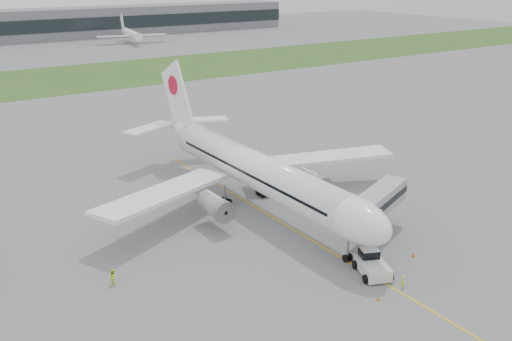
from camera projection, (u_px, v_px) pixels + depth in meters
ground at (272, 217)px, 77.46m from camera, size 600.00×600.00×0.00m
apron_markings at (294, 230)px, 73.55m from camera, size 70.00×70.00×0.04m
grass_strip at (42, 81)px, 171.42m from camera, size 600.00×50.00×0.02m
airliner at (252, 168)px, 79.39m from camera, size 48.13×53.95×17.88m
pushback_tug at (372, 264)px, 62.85m from camera, size 4.62×5.48×2.46m
jet_bridge at (375, 205)px, 69.31m from camera, size 13.22×8.48×6.37m
safety_cone_left at (378, 299)px, 57.81m from camera, size 0.36×0.36×0.50m
safety_cone_right at (413, 255)px, 66.61m from camera, size 0.40×0.40×0.55m
ground_crew_near at (403, 281)px, 60.05m from camera, size 0.66×0.59×1.51m
ground_crew_far at (114, 277)px, 60.63m from camera, size 0.95×1.07×1.84m
distant_aircraft_right at (133, 43)px, 258.33m from camera, size 35.53×32.54×11.95m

